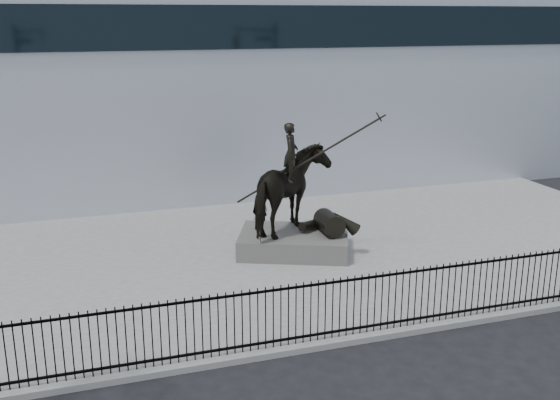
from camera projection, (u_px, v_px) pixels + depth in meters
name	position (u px, v px, depth m)	size (l,w,h in m)	color
ground	(332.00, 374.00, 14.05)	(120.00, 120.00, 0.00)	black
plaza	(245.00, 260.00, 20.43)	(30.00, 12.00, 0.15)	gray
building	(171.00, 79.00, 31.10)	(44.00, 14.00, 9.00)	silver
picket_fence	(312.00, 311.00, 14.95)	(22.10, 0.10, 1.50)	black
statue_plinth	(294.00, 242.00, 20.83)	(3.39, 2.33, 0.64)	#585650
equestrian_statue	(296.00, 192.00, 20.38)	(4.03, 3.37, 3.69)	black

